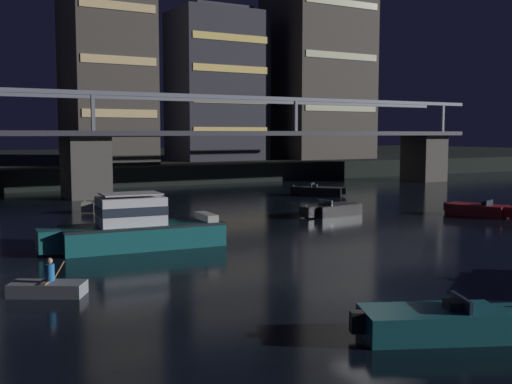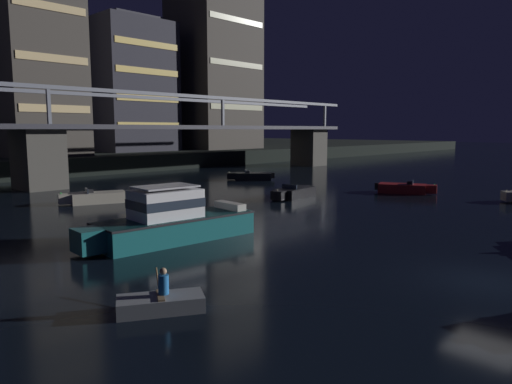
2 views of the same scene
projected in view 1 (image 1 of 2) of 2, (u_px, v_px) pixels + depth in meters
The scene contains 13 objects.
ground_plane at pixel (378, 300), 21.41m from camera, with size 400.00×400.00×0.00m, color black.
far_riverbank at pixel (9, 163), 97.41m from camera, with size 240.00×80.00×2.20m, color black.
river_bridge at pixel (85, 148), 55.45m from camera, with size 88.10×6.40×9.38m.
tower_central at pixel (106, 38), 71.28m from camera, with size 9.14×10.18×29.35m.
tower_east_tall at pixel (216, 86), 83.55m from camera, with size 11.74×9.10×20.32m.
tower_east_low at pixel (318, 34), 89.00m from camera, with size 12.95×11.76×35.84m.
cabin_cruiser_near_left at pixel (137, 227), 31.16m from camera, with size 9.27×3.32×2.79m.
speedboat_near_center at pixel (480, 210), 43.40m from camera, with size 3.12×5.07×1.16m.
speedboat_near_right at pixel (319, 191), 57.60m from camera, with size 4.26×4.50×1.16m.
speedboat_mid_left at pixel (439, 323), 17.52m from camera, with size 5.01×3.25×1.16m.
speedboat_mid_center at pixel (332, 210), 43.51m from camera, with size 5.23×2.36×1.16m.
speedboat_mid_right at pixel (119, 207), 45.24m from camera, with size 5.10×3.04×1.16m.
dinghy_with_paddler at pixel (48, 288), 22.04m from camera, with size 2.80×2.71×1.36m.
Camera 1 is at (-13.95, -16.21, 5.74)m, focal length 43.56 mm.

